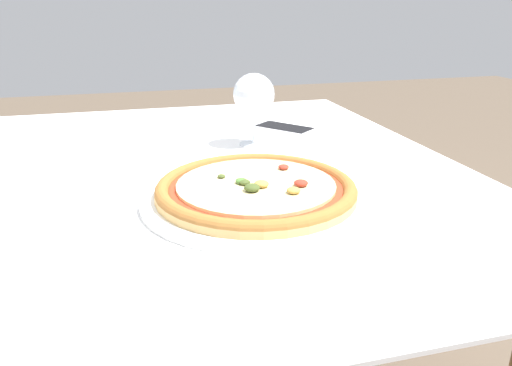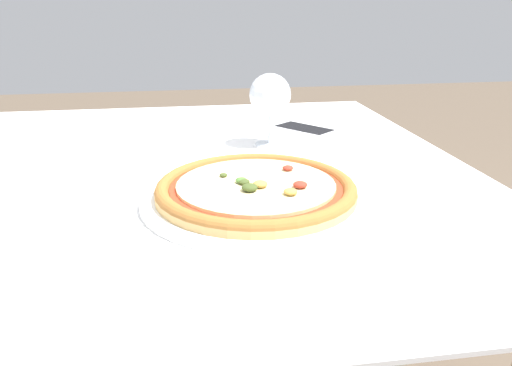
{
  "view_description": "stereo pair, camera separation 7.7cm",
  "coord_description": "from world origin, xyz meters",
  "px_view_note": "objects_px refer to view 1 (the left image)",
  "views": [
    {
      "loc": [
        -0.01,
        -0.88,
        1.01
      ],
      "look_at": [
        0.18,
        -0.18,
        0.74
      ],
      "focal_mm": 35.0,
      "sensor_mm": 36.0,
      "label": 1
    },
    {
      "loc": [
        0.07,
        -0.89,
        1.01
      ],
      "look_at": [
        0.18,
        -0.18,
        0.74
      ],
      "focal_mm": 35.0,
      "sensor_mm": 36.0,
      "label": 2
    }
  ],
  "objects_px": {
    "dining_table": "(137,213)",
    "wine_glass_far_left": "(254,96)",
    "cell_phone": "(285,129)",
    "pizza_plate": "(256,191)"
  },
  "relations": [
    {
      "from": "pizza_plate",
      "to": "wine_glass_far_left",
      "type": "height_order",
      "value": "wine_glass_far_left"
    },
    {
      "from": "pizza_plate",
      "to": "cell_phone",
      "type": "distance_m",
      "value": 0.44
    },
    {
      "from": "dining_table",
      "to": "wine_glass_far_left",
      "type": "relative_size",
      "value": 7.91
    },
    {
      "from": "cell_phone",
      "to": "pizza_plate",
      "type": "bearing_deg",
      "value": -113.8
    },
    {
      "from": "dining_table",
      "to": "wine_glass_far_left",
      "type": "bearing_deg",
      "value": 25.61
    },
    {
      "from": "dining_table",
      "to": "wine_glass_far_left",
      "type": "distance_m",
      "value": 0.34
    },
    {
      "from": "dining_table",
      "to": "cell_phone",
      "type": "xyz_separation_m",
      "value": [
        0.36,
        0.22,
        0.08
      ]
    },
    {
      "from": "cell_phone",
      "to": "wine_glass_far_left",
      "type": "bearing_deg",
      "value": -136.22
    },
    {
      "from": "pizza_plate",
      "to": "wine_glass_far_left",
      "type": "bearing_deg",
      "value": 75.88
    },
    {
      "from": "dining_table",
      "to": "pizza_plate",
      "type": "bearing_deg",
      "value": -45.56
    }
  ]
}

